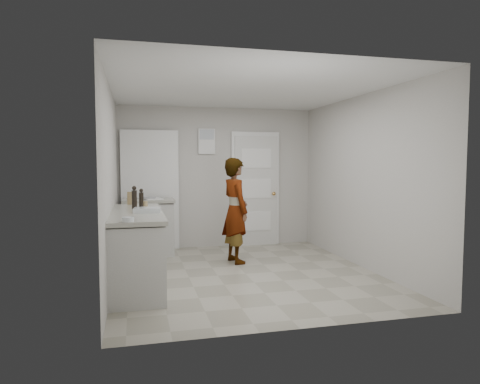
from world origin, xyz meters
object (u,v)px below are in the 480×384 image
object	(u,v)px
oil_cruet_a	(141,198)
oil_cruet_b	(134,198)
person	(235,210)
spice_jar	(146,204)
cake_mix_box	(131,198)
egg_bowl	(128,219)
baking_dish	(147,210)

from	to	relation	value
oil_cruet_a	oil_cruet_b	world-z (taller)	oil_cruet_b
person	spice_jar	distance (m)	1.44
cake_mix_box	egg_bowl	world-z (taller)	cake_mix_box
oil_cruet_b	oil_cruet_a	bearing A→B (deg)	73.53
spice_jar	baking_dish	xyz separation A→B (m)	(0.01, -0.53, -0.02)
egg_bowl	cake_mix_box	bearing A→B (deg)	89.28
cake_mix_box	oil_cruet_a	bearing A→B (deg)	-58.66
cake_mix_box	spice_jar	size ratio (longest dim) A/B	2.08
person	cake_mix_box	xyz separation A→B (m)	(-1.53, -0.00, 0.22)
person	oil_cruet_a	size ratio (longest dim) A/B	6.48
oil_cruet_b	baking_dish	distance (m)	0.43
egg_bowl	baking_dish	bearing A→B (deg)	74.69
person	oil_cruet_a	bearing A→B (deg)	90.59
oil_cruet_b	egg_bowl	bearing A→B (deg)	-93.14
cake_mix_box	oil_cruet_a	xyz separation A→B (m)	(0.13, -0.31, 0.03)
baking_dish	egg_bowl	world-z (taller)	baking_dish
cake_mix_box	baking_dish	size ratio (longest dim) A/B	0.53
spice_jar	cake_mix_box	bearing A→B (deg)	110.89
oil_cruet_b	baking_dish	bearing A→B (deg)	-68.55
oil_cruet_b	spice_jar	bearing A→B (deg)	44.28
baking_dish	spice_jar	bearing A→B (deg)	90.82
oil_cruet_a	oil_cruet_b	bearing A→B (deg)	-106.47
cake_mix_box	oil_cruet_b	bearing A→B (deg)	-78.05
oil_cruet_b	baking_dish	size ratio (longest dim) A/B	0.88
spice_jar	oil_cruet_b	bearing A→B (deg)	-135.72
baking_dish	cake_mix_box	bearing A→B (deg)	100.80
person	egg_bowl	world-z (taller)	person
baking_dish	egg_bowl	xyz separation A→B (m)	(-0.22, -0.79, -0.00)
person	baking_dish	size ratio (longest dim) A/B	4.64
spice_jar	oil_cruet_a	size ratio (longest dim) A/B	0.35
baking_dish	egg_bowl	bearing A→B (deg)	-105.31
baking_dish	egg_bowl	distance (m)	0.82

